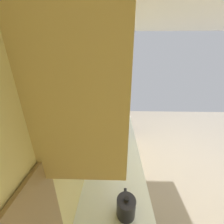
% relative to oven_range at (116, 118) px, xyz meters
% --- Properties ---
extents(ground_plane, '(6.48, 6.48, 0.00)m').
position_rel_oven_range_xyz_m(ground_plane, '(-1.58, -1.16, -0.46)').
color(ground_plane, gray).
extents(wall_back, '(4.17, 0.12, 2.63)m').
position_rel_oven_range_xyz_m(wall_back, '(-1.58, 0.39, 0.85)').
color(wall_back, '#ECD983').
rests_on(wall_back, ground_plane).
extents(counter_run, '(3.29, 0.62, 0.90)m').
position_rel_oven_range_xyz_m(counter_run, '(-1.96, 0.03, -0.01)').
color(counter_run, '#D9BD6D').
rests_on(counter_run, ground_plane).
extents(upper_cabinets, '(2.02, 0.35, 0.69)m').
position_rel_oven_range_xyz_m(upper_cabinets, '(-1.96, 0.16, 1.44)').
color(upper_cabinets, '#DBBA6F').
extents(oven_range, '(0.65, 0.67, 1.08)m').
position_rel_oven_range_xyz_m(oven_range, '(0.00, 0.00, 0.00)').
color(oven_range, '#B7BABF').
rests_on(oven_range, ground_plane).
extents(microwave, '(0.46, 0.37, 0.34)m').
position_rel_oven_range_xyz_m(microwave, '(-1.43, 0.05, 0.60)').
color(microwave, '#B7BABF').
rests_on(microwave, counter_run).
extents(bowl, '(0.13, 0.13, 0.04)m').
position_rel_oven_range_xyz_m(bowl, '(-0.66, -0.06, 0.46)').
color(bowl, '#D84C47').
rests_on(bowl, counter_run).
extents(kettle, '(0.19, 0.14, 0.18)m').
position_rel_oven_range_xyz_m(kettle, '(-2.71, -0.06, 0.51)').
color(kettle, black).
rests_on(kettle, counter_run).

